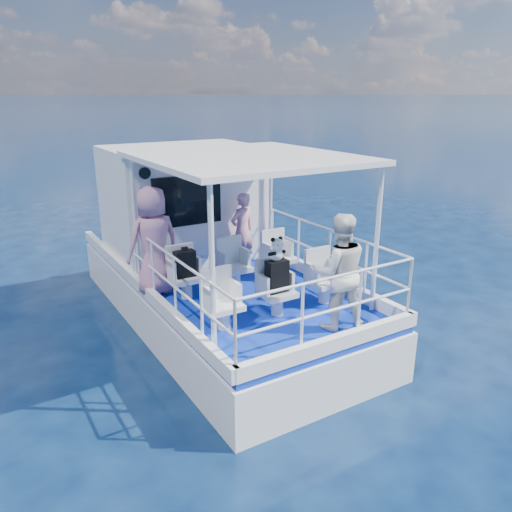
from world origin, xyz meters
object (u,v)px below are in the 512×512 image
Objects in this scene: backpack_center at (277,276)px; passenger_port_fwd at (154,241)px; panda at (277,249)px; passenger_stbd_aft at (339,272)px.

passenger_port_fwd is at bearing 124.65° from backpack_center.
passenger_port_fwd is at bearing 124.83° from panda.
panda is (-0.00, 0.02, 0.42)m from backpack_center.
passenger_port_fwd reaches higher than passenger_stbd_aft.
passenger_port_fwd is 2.17m from backpack_center.
passenger_port_fwd is 3.07m from passenger_stbd_aft.
passenger_stbd_aft is 3.42× the size of backpack_center.
passenger_stbd_aft is at bearing 118.78° from passenger_port_fwd.
passenger_port_fwd reaches higher than panda.
passenger_stbd_aft is 4.76× the size of panda.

